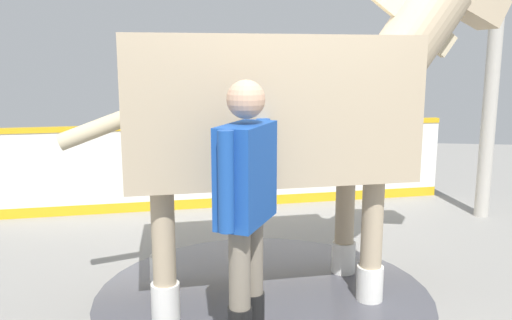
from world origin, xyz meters
TOP-DOWN VIEW (x-y plane):
  - ground_plane at (0.00, 0.00)m, footprint 16.00×16.00m
  - wet_patch at (-0.10, 0.04)m, footprint 2.60×2.60m
  - barrier_wall at (-0.93, 2.43)m, footprint 5.53×1.97m
  - roof_post_near at (2.18, 2.43)m, footprint 0.16×0.16m
  - horse at (0.01, 0.07)m, footprint 3.27×1.60m
  - handler at (-0.12, -0.79)m, footprint 0.33×0.66m

SIDE VIEW (x-z plane):
  - ground_plane at x=0.00m, z-range -0.02..0.00m
  - wet_patch at x=-0.10m, z-range 0.00..0.00m
  - barrier_wall at x=-0.93m, z-range -0.04..1.00m
  - handler at x=-0.12m, z-range 0.13..1.82m
  - roof_post_near at x=2.18m, z-range 0.00..2.73m
  - horse at x=0.01m, z-range 0.16..2.74m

